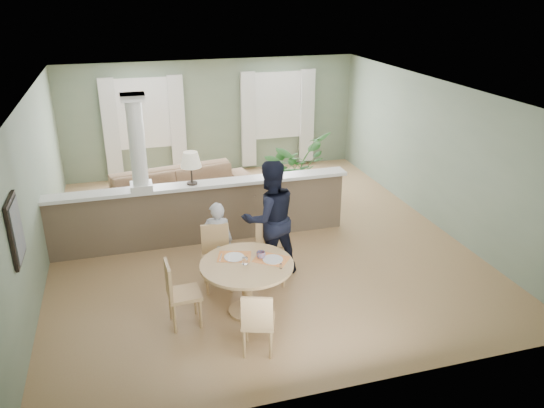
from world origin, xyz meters
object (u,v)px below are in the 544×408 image
object	(u,v)px
sofa	(179,196)
houseplant	(295,169)
chair_far_man	(270,248)
child_person	(218,241)
chair_far_boy	(216,254)
chair_side	(178,291)
dining_table	(247,273)
man_person	(270,218)
chair_near	(258,321)

from	to	relation	value
sofa	houseplant	bearing A→B (deg)	-6.19
houseplant	chair_far_man	world-z (taller)	houseplant
child_person	chair_far_boy	bearing A→B (deg)	84.99
houseplant	chair_far_man	xyz separation A→B (m)	(-1.38, -2.91, -0.21)
houseplant	chair_side	xyz separation A→B (m)	(-2.87, -3.72, -0.23)
chair_far_boy	chair_far_man	size ratio (longest dim) A/B	0.99
sofa	dining_table	distance (m)	3.59
chair_far_boy	man_person	distance (m)	0.99
chair_near	man_person	xyz separation A→B (m)	(0.71, 1.95, 0.45)
chair_far_boy	chair_near	distance (m)	1.78
man_person	dining_table	bearing A→B (deg)	51.38
child_person	chair_side	bearing A→B (deg)	67.32
sofa	chair_far_man	bearing A→B (deg)	-78.66
sofa	child_person	size ratio (longest dim) A/B	2.47
chair_far_man	child_person	bearing A→B (deg)	169.03
chair_far_man	sofa	bearing A→B (deg)	119.26
chair_side	man_person	world-z (taller)	man_person
dining_table	chair_side	size ratio (longest dim) A/B	1.36
chair_near	chair_side	size ratio (longest dim) A/B	0.94
sofa	houseplant	size ratio (longest dim) A/B	2.12
dining_table	houseplant	bearing A→B (deg)	62.49
sofa	chair_far_man	world-z (taller)	chair_far_man
dining_table	child_person	distance (m)	1.07
chair_far_boy	child_person	size ratio (longest dim) A/B	0.76
chair_far_boy	man_person	xyz separation A→B (m)	(0.89, 0.18, 0.40)
houseplant	child_person	world-z (taller)	houseplant
houseplant	man_person	bearing A→B (deg)	-116.17
sofa	chair_near	world-z (taller)	sofa
chair_far_man	child_person	size ratio (longest dim) A/B	0.76
chair_side	man_person	distance (m)	1.93
chair_far_boy	chair_near	world-z (taller)	chair_far_boy
dining_table	chair_side	distance (m)	0.96
chair_far_man	man_person	world-z (taller)	man_person
chair_far_boy	chair_side	bearing A→B (deg)	-124.17
houseplant	chair_side	distance (m)	4.71
dining_table	chair_far_man	size ratio (longest dim) A/B	1.31
chair_far_boy	child_person	world-z (taller)	child_person
chair_far_boy	chair_far_man	distance (m)	0.82
houseplant	dining_table	xyz separation A→B (m)	(-1.92, -3.69, -0.13)
chair_far_man	chair_near	distance (m)	1.82
sofa	child_person	bearing A→B (deg)	-92.78
dining_table	chair_near	xyz separation A→B (m)	(-0.10, -0.93, -0.13)
sofa	dining_table	bearing A→B (deg)	-91.29
chair_far_man	chair_near	xyz separation A→B (m)	(-0.64, -1.71, -0.05)
chair_near	child_person	size ratio (longest dim) A/B	0.69
chair_far_man	chair_side	distance (m)	1.70
houseplant	sofa	bearing A→B (deg)	-176.74
child_person	sofa	bearing A→B (deg)	-71.60
child_person	man_person	size ratio (longest dim) A/B	0.68
chair_far_man	chair_near	size ratio (longest dim) A/B	1.10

